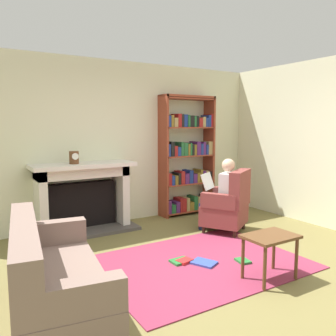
{
  "coord_description": "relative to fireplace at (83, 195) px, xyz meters",
  "views": [
    {
      "loc": [
        -2.4,
        -2.89,
        1.65
      ],
      "look_at": [
        0.1,
        1.2,
        1.05
      ],
      "focal_mm": 37.03,
      "sensor_mm": 36.0,
      "label": 1
    }
  ],
  "objects": [
    {
      "name": "ground",
      "position": [
        0.78,
        -2.3,
        -0.57
      ],
      "size": [
        14.0,
        14.0,
        0.0
      ],
      "primitive_type": "plane",
      "color": "olive"
    },
    {
      "name": "mantel_clock",
      "position": [
        -0.15,
        -0.1,
        0.6
      ],
      "size": [
        0.14,
        0.14,
        0.19
      ],
      "color": "brown",
      "rests_on": "fireplace"
    },
    {
      "name": "armchair_reading",
      "position": [
        1.89,
        -1.23,
        -0.15
      ],
      "size": [
        0.87,
        0.86,
        0.97
      ],
      "rotation": [
        0.0,
        0.0,
        3.69
      ],
      "color": "#331E14",
      "rests_on": "ground"
    },
    {
      "name": "side_wall_right",
      "position": [
        3.43,
        -1.05,
        0.78
      ],
      "size": [
        0.1,
        5.2,
        2.7
      ],
      "primitive_type": "cube",
      "color": "beige",
      "rests_on": "ground"
    },
    {
      "name": "seated_reader",
      "position": [
        1.83,
        -1.13,
        0.05
      ],
      "size": [
        0.54,
        0.59,
        1.14
      ],
      "rotation": [
        0.0,
        0.0,
        3.69
      ],
      "color": "silver",
      "rests_on": "ground"
    },
    {
      "name": "back_wall",
      "position": [
        0.78,
        0.25,
        0.78
      ],
      "size": [
        5.6,
        0.1,
        2.7
      ],
      "primitive_type": "cube",
      "color": "beige",
      "rests_on": "ground"
    },
    {
      "name": "area_rug",
      "position": [
        0.78,
        -2.0,
        -0.56
      ],
      "size": [
        2.4,
        1.8,
        0.01
      ],
      "primitive_type": "cube",
      "color": "#872B46",
      "rests_on": "ground"
    },
    {
      "name": "sofa_floral",
      "position": [
        -1.0,
        -2.29,
        -0.25
      ],
      "size": [
        0.95,
        1.78,
        0.85
      ],
      "rotation": [
        0.0,
        0.0,
        1.43
      ],
      "color": "#81685E",
      "rests_on": "ground"
    },
    {
      "name": "bookshelf",
      "position": [
        1.99,
        0.03,
        0.48
      ],
      "size": [
        1.06,
        0.32,
        2.17
      ],
      "color": "brown",
      "rests_on": "ground"
    },
    {
      "name": "scattered_books",
      "position": [
        0.77,
        -2.01,
        -0.54
      ],
      "size": [
        0.84,
        0.58,
        0.03
      ],
      "color": "#334CA5",
      "rests_on": "area_rug"
    },
    {
      "name": "fireplace",
      "position": [
        0.0,
        0.0,
        0.0
      ],
      "size": [
        1.58,
        0.64,
        1.07
      ],
      "color": "#4C4742",
      "rests_on": "ground"
    },
    {
      "name": "side_table",
      "position": [
        1.15,
        -2.74,
        -0.16
      ],
      "size": [
        0.56,
        0.39,
        0.49
      ],
      "color": "brown",
      "rests_on": "ground"
    }
  ]
}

